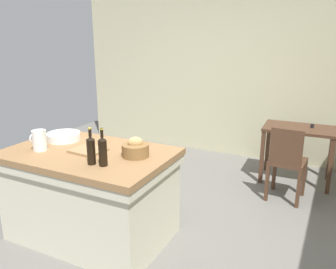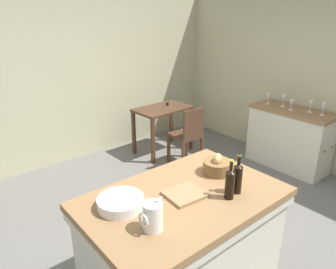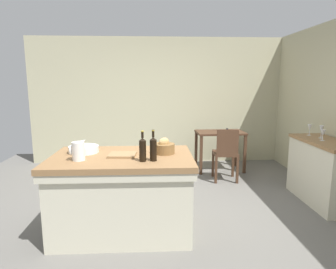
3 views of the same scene
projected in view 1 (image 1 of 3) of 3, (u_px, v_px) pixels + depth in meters
The scene contains 11 objects.
ground_plane at pixel (155, 225), 3.67m from camera, with size 6.76×6.76×0.00m, color #66635E.
wall_back at pixel (232, 75), 5.53m from camera, with size 5.32×0.12×2.60m, color #B7B28E.
island_table at pixel (91, 191), 3.37m from camera, with size 1.56×1.01×0.89m.
writing_desk at pixel (299, 136), 4.59m from camera, with size 0.92×0.60×0.81m.
wooden_chair at pixel (287, 161), 4.09m from camera, with size 0.42×0.42×0.92m.
pitcher at pixel (39, 140), 3.26m from camera, with size 0.17×0.13×0.24m.
wash_bowl at pixel (64, 136), 3.59m from camera, with size 0.34×0.34×0.08m, color white.
bread_basket at pixel (136, 149), 3.11m from camera, with size 0.24×0.24×0.18m.
cutting_board at pixel (88, 150), 3.24m from camera, with size 0.29×0.25×0.02m, color #99754C.
wine_bottle_dark at pixel (103, 151), 2.87m from camera, with size 0.07×0.07×0.32m.
wine_bottle_amber at pixel (91, 150), 2.90m from camera, with size 0.07×0.07×0.32m.
Camera 1 is at (1.57, -2.84, 1.96)m, focal length 37.17 mm.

